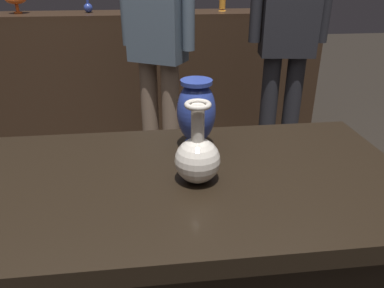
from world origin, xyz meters
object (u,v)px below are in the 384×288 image
object	(u,v)px
vase_centerpiece	(198,157)
shelf_vase_right	(223,0)
shelf_vase_far_left	(16,0)
visitor_near_right	(289,29)
visitor_center_back	(157,35)
shelf_vase_left	(88,6)
vase_tall_behind	(196,112)

from	to	relation	value
vase_centerpiece	shelf_vase_right	world-z (taller)	shelf_vase_right
shelf_vase_far_left	visitor_near_right	size ratio (longest dim) A/B	0.09
shelf_vase_far_left	visitor_center_back	xyz separation A→B (m)	(1.01, -0.85, -0.13)
shelf_vase_right	visitor_center_back	size ratio (longest dim) A/B	0.11
shelf_vase_left	shelf_vase_right	size ratio (longest dim) A/B	0.86
vase_tall_behind	visitor_center_back	size ratio (longest dim) A/B	0.13
visitor_center_back	vase_tall_behind	bearing A→B (deg)	124.41
vase_tall_behind	shelf_vase_right	size ratio (longest dim) A/B	1.20
shelf_vase_far_left	shelf_vase_right	world-z (taller)	shelf_vase_right
shelf_vase_right	visitor_near_right	world-z (taller)	visitor_near_right
vase_centerpiece	visitor_near_right	bearing A→B (deg)	62.08
shelf_vase_left	vase_centerpiece	bearing A→B (deg)	-76.33
shelf_vase_far_left	shelf_vase_right	xyz separation A→B (m)	(1.56, -0.00, -0.01)
vase_centerpiece	visitor_center_back	bearing A→B (deg)	92.13
shelf_vase_far_left	visitor_center_back	size ratio (longest dim) A/B	0.09
vase_centerpiece	shelf_vase_right	xyz separation A→B (m)	(0.49, 2.24, 0.20)
shelf_vase_right	visitor_center_back	world-z (taller)	visitor_center_back
vase_tall_behind	shelf_vase_left	xyz separation A→B (m)	(-0.57, 2.04, 0.12)
vase_centerpiece	vase_tall_behind	bearing A→B (deg)	83.56
vase_tall_behind	visitor_near_right	xyz separation A→B (m)	(0.71, 1.17, 0.06)
shelf_vase_far_left	visitor_near_right	distance (m)	2.00
vase_centerpiece	visitor_near_right	world-z (taller)	visitor_near_right
shelf_vase_right	visitor_center_back	xyz separation A→B (m)	(-0.55, -0.85, -0.12)
shelf_vase_far_left	visitor_near_right	bearing A→B (deg)	-25.94
visitor_near_right	visitor_center_back	bearing A→B (deg)	6.49
vase_tall_behind	visitor_center_back	xyz separation A→B (m)	(-0.07, 1.19, 0.04)
visitor_near_right	shelf_vase_left	bearing A→B (deg)	-26.46
visitor_center_back	visitor_near_right	world-z (taller)	visitor_near_right
vase_centerpiece	shelf_vase_far_left	size ratio (longest dim) A/B	1.45
vase_tall_behind	shelf_vase_far_left	world-z (taller)	shelf_vase_far_left
vase_centerpiece	shelf_vase_left	distance (m)	2.31
shelf_vase_left	shelf_vase_right	bearing A→B (deg)	0.14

